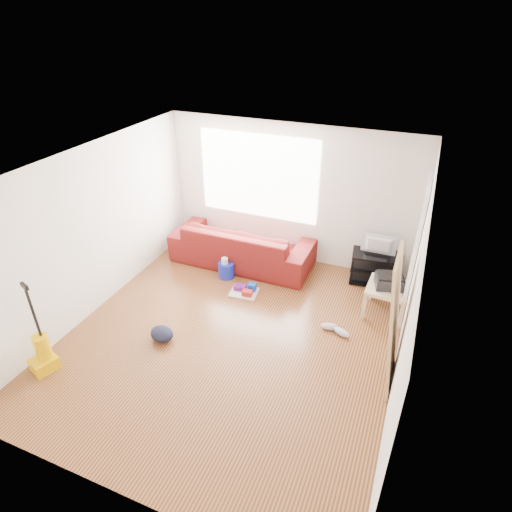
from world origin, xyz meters
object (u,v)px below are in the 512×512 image
at_px(tv_stand, 375,268).
at_px(bucket, 227,276).
at_px(vacuum, 43,354).
at_px(backpack, 163,339).
at_px(cleaning_tray, 245,291).
at_px(sofa, 242,262).
at_px(side_table, 388,291).

height_order(tv_stand, bucket, tv_stand).
bearing_deg(vacuum, backpack, 63.28).
bearing_deg(vacuum, cleaning_tray, 75.07).
bearing_deg(backpack, tv_stand, 59.58).
distance_m(sofa, side_table, 2.73).
xyz_separation_m(sofa, tv_stand, (2.34, 0.27, 0.28)).
distance_m(sofa, bucket, 0.55).
xyz_separation_m(tv_stand, cleaning_tray, (-1.90, -1.16, -0.23)).
height_order(sofa, bucket, sofa).
bearing_deg(vacuum, tv_stand, 64.99).
height_order(side_table, vacuum, vacuum).
xyz_separation_m(side_table, bucket, (-2.71, -0.00, -0.41)).
height_order(bucket, cleaning_tray, cleaning_tray).
height_order(bucket, backpack, bucket).
relative_size(backpack, vacuum, 0.27).
bearing_deg(side_table, vacuum, -143.93).
bearing_deg(tv_stand, sofa, 179.42).
relative_size(side_table, bucket, 2.21).
relative_size(sofa, backpack, 7.21).
xyz_separation_m(sofa, bucket, (-0.06, -0.55, 0.00)).
xyz_separation_m(sofa, vacuum, (-1.31, -3.42, 0.24)).
xyz_separation_m(bucket, cleaning_tray, (0.50, -0.34, 0.05)).
xyz_separation_m(side_table, vacuum, (-3.95, -2.88, -0.17)).
height_order(side_table, backpack, side_table).
xyz_separation_m(side_table, backpack, (-2.85, -1.83, -0.41)).
height_order(tv_stand, vacuum, vacuum).
bearing_deg(side_table, sofa, 168.33).
bearing_deg(bucket, backpack, -94.39).
relative_size(tv_stand, bucket, 2.96).
distance_m(sofa, cleaning_tray, 0.99).
height_order(sofa, cleaning_tray, sofa).
bearing_deg(vacuum, side_table, 55.73).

